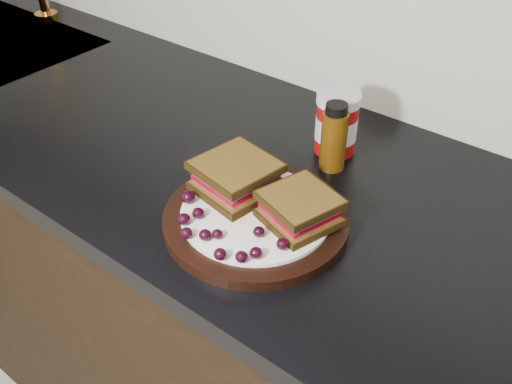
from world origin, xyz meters
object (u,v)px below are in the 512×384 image
at_px(sandwich_left, 236,177).
at_px(oil_bottle, 334,137).
at_px(plate, 256,219).
at_px(condiment_jar, 337,123).

relative_size(sandwich_left, oil_bottle, 0.93).
bearing_deg(plate, oil_bottle, 87.44).
height_order(plate, condiment_jar, condiment_jar).
xyz_separation_m(sandwich_left, oil_bottle, (0.07, 0.18, 0.01)).
distance_m(sandwich_left, condiment_jar, 0.23).
bearing_deg(condiment_jar, plate, -86.58).
xyz_separation_m(plate, condiment_jar, (-0.01, 0.25, 0.05)).
distance_m(sandwich_left, oil_bottle, 0.19).
relative_size(condiment_jar, oil_bottle, 0.93).
distance_m(plate, condiment_jar, 0.25).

